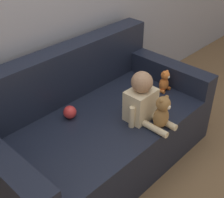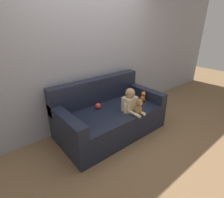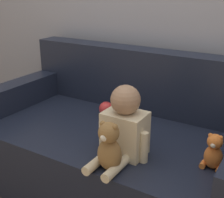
# 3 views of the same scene
# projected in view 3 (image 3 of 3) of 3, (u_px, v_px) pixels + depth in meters

# --- Properties ---
(ground_plane) EXTENTS (12.00, 12.00, 0.00)m
(ground_plane) POSITION_uv_depth(u_px,v_px,m) (114.00, 187.00, 2.14)
(ground_plane) COLOR brown
(couch) EXTENTS (1.78, 0.97, 0.89)m
(couch) POSITION_uv_depth(u_px,v_px,m) (118.00, 144.00, 2.08)
(couch) COLOR black
(couch) RESTS_ON ground_plane
(person_baby) EXTENTS (0.29, 0.37, 0.39)m
(person_baby) POSITION_uv_depth(u_px,v_px,m) (124.00, 127.00, 1.63)
(person_baby) COLOR beige
(person_baby) RESTS_ON couch
(teddy_bear_brown) EXTENTS (0.13, 0.12, 0.26)m
(teddy_bear_brown) POSITION_uv_depth(u_px,v_px,m) (109.00, 147.00, 1.50)
(teddy_bear_brown) COLOR olive
(teddy_bear_brown) RESTS_ON couch
(plush_toy_side) EXTENTS (0.11, 0.09, 0.19)m
(plush_toy_side) POSITION_uv_depth(u_px,v_px,m) (214.00, 153.00, 1.53)
(plush_toy_side) COLOR orange
(plush_toy_side) RESTS_ON couch
(toy_ball) EXTENTS (0.10, 0.10, 0.10)m
(toy_ball) POSITION_uv_depth(u_px,v_px,m) (106.00, 109.00, 2.16)
(toy_ball) COLOR red
(toy_ball) RESTS_ON couch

